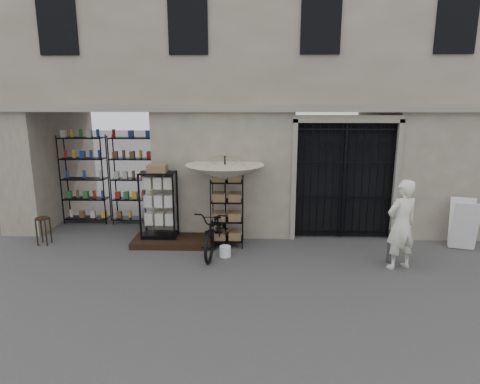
{
  "coord_description": "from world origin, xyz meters",
  "views": [
    {
      "loc": [
        -0.53,
        -7.67,
        3.41
      ],
      "look_at": [
        -0.8,
        1.4,
        1.35
      ],
      "focal_mm": 30.0,
      "sensor_mm": 36.0,
      "label": 1
    }
  ],
  "objects_px": {
    "display_cabinet": "(159,208)",
    "easel_sign": "(463,224)",
    "shopkeeper": "(397,268)",
    "wire_rack": "(227,212)",
    "steel_bollard": "(391,246)",
    "white_bucket": "(225,251)",
    "wooden_stool": "(44,230)",
    "market_umbrella": "(225,168)",
    "bicycle": "(216,252)"
  },
  "relations": [
    {
      "from": "display_cabinet",
      "to": "wire_rack",
      "type": "distance_m",
      "value": 1.67
    },
    {
      "from": "wooden_stool",
      "to": "shopkeeper",
      "type": "xyz_separation_m",
      "value": [
        8.12,
        -1.17,
        -0.35
      ]
    },
    {
      "from": "market_umbrella",
      "to": "white_bucket",
      "type": "distance_m",
      "value": 1.92
    },
    {
      "from": "white_bucket",
      "to": "easel_sign",
      "type": "height_order",
      "value": "easel_sign"
    },
    {
      "from": "wooden_stool",
      "to": "market_umbrella",
      "type": "bearing_deg",
      "value": 1.33
    },
    {
      "from": "bicycle",
      "to": "shopkeeper",
      "type": "xyz_separation_m",
      "value": [
        3.88,
        -0.78,
        0.0
      ]
    },
    {
      "from": "bicycle",
      "to": "wooden_stool",
      "type": "distance_m",
      "value": 4.27
    },
    {
      "from": "wire_rack",
      "to": "easel_sign",
      "type": "height_order",
      "value": "wire_rack"
    },
    {
      "from": "easel_sign",
      "to": "shopkeeper",
      "type": "bearing_deg",
      "value": -131.86
    },
    {
      "from": "wire_rack",
      "to": "market_umbrella",
      "type": "xyz_separation_m",
      "value": [
        -0.05,
        0.04,
        1.06
      ]
    },
    {
      "from": "wire_rack",
      "to": "easel_sign",
      "type": "bearing_deg",
      "value": 5.35
    },
    {
      "from": "shopkeeper",
      "to": "white_bucket",
      "type": "bearing_deg",
      "value": -28.48
    },
    {
      "from": "market_umbrella",
      "to": "easel_sign",
      "type": "relative_size",
      "value": 2.25
    },
    {
      "from": "bicycle",
      "to": "easel_sign",
      "type": "relative_size",
      "value": 1.75
    },
    {
      "from": "bicycle",
      "to": "shopkeeper",
      "type": "bearing_deg",
      "value": -4.3
    },
    {
      "from": "display_cabinet",
      "to": "wooden_stool",
      "type": "xyz_separation_m",
      "value": [
        -2.8,
        -0.2,
        -0.52
      ]
    },
    {
      "from": "display_cabinet",
      "to": "market_umbrella",
      "type": "xyz_separation_m",
      "value": [
        1.61,
        -0.1,
        1.01
      ]
    },
    {
      "from": "wooden_stool",
      "to": "steel_bollard",
      "type": "xyz_separation_m",
      "value": [
        8.04,
        -0.9,
        0.01
      ]
    },
    {
      "from": "wire_rack",
      "to": "wooden_stool",
      "type": "bearing_deg",
      "value": -173.2
    },
    {
      "from": "market_umbrella",
      "to": "shopkeeper",
      "type": "xyz_separation_m",
      "value": [
        3.7,
        -1.27,
        -1.88
      ]
    },
    {
      "from": "display_cabinet",
      "to": "shopkeeper",
      "type": "bearing_deg",
      "value": -36.37
    },
    {
      "from": "white_bucket",
      "to": "shopkeeper",
      "type": "bearing_deg",
      "value": -8.0
    },
    {
      "from": "display_cabinet",
      "to": "shopkeeper",
      "type": "relative_size",
      "value": 0.93
    },
    {
      "from": "display_cabinet",
      "to": "easel_sign",
      "type": "distance_m",
      "value": 7.21
    },
    {
      "from": "display_cabinet",
      "to": "wooden_stool",
      "type": "relative_size",
      "value": 2.59
    },
    {
      "from": "wire_rack",
      "to": "wooden_stool",
      "type": "xyz_separation_m",
      "value": [
        -4.46,
        -0.07,
        -0.47
      ]
    },
    {
      "from": "bicycle",
      "to": "shopkeeper",
      "type": "relative_size",
      "value": 1.08
    },
    {
      "from": "wire_rack",
      "to": "steel_bollard",
      "type": "bearing_deg",
      "value": -9.17
    },
    {
      "from": "wire_rack",
      "to": "shopkeeper",
      "type": "distance_m",
      "value": 3.94
    },
    {
      "from": "wooden_stool",
      "to": "easel_sign",
      "type": "xyz_separation_m",
      "value": [
        10.0,
        0.01,
        0.25
      ]
    },
    {
      "from": "wire_rack",
      "to": "white_bucket",
      "type": "bearing_deg",
      "value": -84.61
    },
    {
      "from": "display_cabinet",
      "to": "white_bucket",
      "type": "distance_m",
      "value": 2.01
    },
    {
      "from": "wire_rack",
      "to": "easel_sign",
      "type": "distance_m",
      "value": 5.54
    },
    {
      "from": "wooden_stool",
      "to": "shopkeeper",
      "type": "bearing_deg",
      "value": -8.21
    },
    {
      "from": "steel_bollard",
      "to": "bicycle",
      "type": "bearing_deg",
      "value": 172.42
    },
    {
      "from": "market_umbrella",
      "to": "steel_bollard",
      "type": "distance_m",
      "value": 4.05
    },
    {
      "from": "display_cabinet",
      "to": "steel_bollard",
      "type": "height_order",
      "value": "display_cabinet"
    },
    {
      "from": "bicycle",
      "to": "easel_sign",
      "type": "height_order",
      "value": "easel_sign"
    },
    {
      "from": "bicycle",
      "to": "market_umbrella",
      "type": "bearing_deg",
      "value": 77.15
    },
    {
      "from": "market_umbrella",
      "to": "wooden_stool",
      "type": "height_order",
      "value": "market_umbrella"
    },
    {
      "from": "steel_bollard",
      "to": "shopkeeper",
      "type": "bearing_deg",
      "value": -73.58
    },
    {
      "from": "steel_bollard",
      "to": "wire_rack",
      "type": "bearing_deg",
      "value": 164.87
    },
    {
      "from": "easel_sign",
      "to": "bicycle",
      "type": "bearing_deg",
      "value": -159.81
    },
    {
      "from": "market_umbrella",
      "to": "white_bucket",
      "type": "xyz_separation_m",
      "value": [
        0.04,
        -0.76,
        -1.76
      ]
    },
    {
      "from": "bicycle",
      "to": "steel_bollard",
      "type": "xyz_separation_m",
      "value": [
        3.8,
        -0.51,
        0.37
      ]
    },
    {
      "from": "bicycle",
      "to": "white_bucket",
      "type": "bearing_deg",
      "value": -42.83
    },
    {
      "from": "wire_rack",
      "to": "wooden_stool",
      "type": "distance_m",
      "value": 4.49
    },
    {
      "from": "display_cabinet",
      "to": "wooden_stool",
      "type": "bearing_deg",
      "value": 162.26
    },
    {
      "from": "wire_rack",
      "to": "easel_sign",
      "type": "xyz_separation_m",
      "value": [
        5.54,
        -0.06,
        -0.22
      ]
    },
    {
      "from": "display_cabinet",
      "to": "market_umbrella",
      "type": "bearing_deg",
      "value": -25.43
    }
  ]
}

